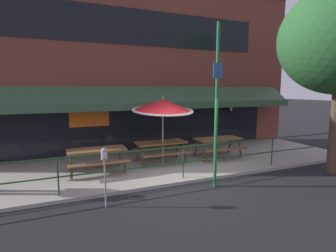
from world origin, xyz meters
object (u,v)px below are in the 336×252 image
(picnic_table_left, at_px, (97,154))
(patio_umbrella_centre, at_px, (163,105))
(street_sign_pole, at_px, (217,105))
(picnic_table_centre, at_px, (161,146))
(picnic_table_right, at_px, (218,142))
(parking_meter_near, at_px, (104,159))

(picnic_table_left, xyz_separation_m, patio_umbrella_centre, (2.30, 0.11, 1.47))
(patio_umbrella_centre, xyz_separation_m, street_sign_pole, (0.63, -2.39, 0.12))
(picnic_table_centre, xyz_separation_m, patio_umbrella_centre, (0.00, -0.18, 1.47))
(picnic_table_centre, bearing_deg, picnic_table_left, -172.82)
(picnic_table_left, relative_size, picnic_table_centre, 1.00)
(picnic_table_right, relative_size, patio_umbrella_centre, 0.75)
(patio_umbrella_centre, bearing_deg, picnic_table_left, -177.18)
(street_sign_pole, bearing_deg, picnic_table_right, 54.83)
(picnic_table_centre, xyz_separation_m, picnic_table_right, (2.30, -0.20, 0.00))
(picnic_table_right, height_order, parking_meter_near, parking_meter_near)
(picnic_table_right, height_order, patio_umbrella_centre, patio_umbrella_centre)
(picnic_table_centre, bearing_deg, picnic_table_right, -4.92)
(picnic_table_right, xyz_separation_m, street_sign_pole, (-1.67, -2.37, 1.59))
(parking_meter_near, distance_m, street_sign_pole, 3.29)
(picnic_table_left, height_order, patio_umbrella_centre, patio_umbrella_centre)
(patio_umbrella_centre, relative_size, street_sign_pole, 0.53)
(picnic_table_left, relative_size, picnic_table_right, 1.00)
(parking_meter_near, bearing_deg, picnic_table_left, 86.49)
(picnic_table_right, height_order, street_sign_pole, street_sign_pole)
(picnic_table_centre, height_order, street_sign_pole, street_sign_pole)
(picnic_table_left, height_order, street_sign_pole, street_sign_pole)
(picnic_table_right, distance_m, patio_umbrella_centre, 2.73)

